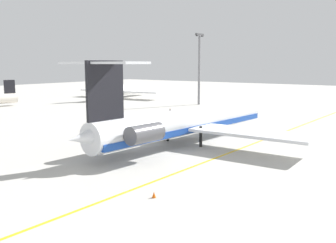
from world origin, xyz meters
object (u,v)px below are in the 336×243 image
at_px(safety_cone_wingtip, 154,195).
at_px(ground_crew_near_tail, 170,111).
at_px(main_jetliner, 184,122).
at_px(airliner_mid_right, 122,90).
at_px(light_mast, 199,65).
at_px(ground_crew_starboard, 171,113).

bearing_deg(safety_cone_wingtip, ground_crew_near_tail, 33.95).
distance_m(main_jetliner, airliner_mid_right, 81.11).
height_order(safety_cone_wingtip, light_mast, light_mast).
distance_m(ground_crew_near_tail, safety_cone_wingtip, 55.75).
bearing_deg(ground_crew_near_tail, light_mast, -60.68).
distance_m(main_jetliner, light_mast, 57.48).
bearing_deg(main_jetliner, ground_crew_starboard, 44.51).
xyz_separation_m(ground_crew_near_tail, light_mast, (24.99, 7.13, 10.63)).
xyz_separation_m(main_jetliner, light_mast, (49.83, 27.44, 8.28)).
distance_m(airliner_mid_right, ground_crew_starboard, 53.83).
bearing_deg(airliner_mid_right, main_jetliner, -137.75).
height_order(airliner_mid_right, light_mast, light_mast).
distance_m(main_jetliner, safety_cone_wingtip, 24.19).
height_order(ground_crew_near_tail, ground_crew_starboard, ground_crew_starboard).
relative_size(ground_crew_starboard, light_mast, 0.08).
bearing_deg(light_mast, airliner_mid_right, 84.89).
bearing_deg(ground_crew_near_tail, airliner_mid_right, -20.84).
relative_size(main_jetliner, light_mast, 2.06).
distance_m(airliner_mid_right, safety_cone_wingtip, 103.71).
distance_m(ground_crew_near_tail, light_mast, 28.08).
bearing_deg(ground_crew_starboard, light_mast, 130.97).
bearing_deg(ground_crew_starboard, airliner_mid_right, 166.46).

